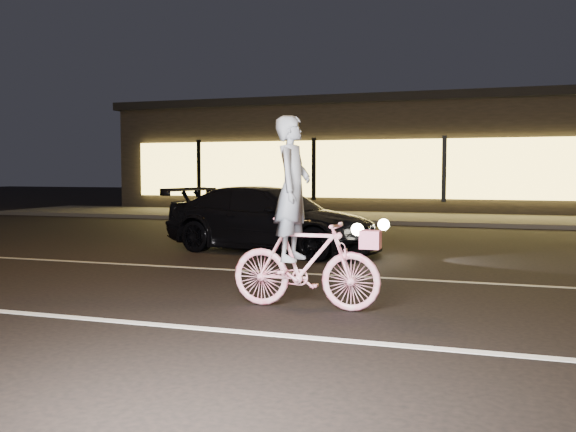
% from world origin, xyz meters
% --- Properties ---
extents(ground, '(90.00, 90.00, 0.00)m').
position_xyz_m(ground, '(0.00, 0.00, 0.00)').
color(ground, black).
rests_on(ground, ground).
extents(lane_stripe_near, '(60.00, 0.12, 0.01)m').
position_xyz_m(lane_stripe_near, '(0.00, -1.50, 0.00)').
color(lane_stripe_near, silver).
rests_on(lane_stripe_near, ground).
extents(lane_stripe_far, '(60.00, 0.10, 0.01)m').
position_xyz_m(lane_stripe_far, '(0.00, 2.00, 0.00)').
color(lane_stripe_far, gray).
rests_on(lane_stripe_far, ground).
extents(sidewalk, '(30.00, 4.00, 0.12)m').
position_xyz_m(sidewalk, '(0.00, 13.00, 0.06)').
color(sidewalk, '#383533').
rests_on(sidewalk, ground).
extents(storefront, '(25.40, 8.42, 4.20)m').
position_xyz_m(storefront, '(0.00, 18.97, 2.15)').
color(storefront, black).
rests_on(storefront, ground).
extents(cyclist, '(1.70, 0.58, 2.14)m').
position_xyz_m(cyclist, '(-0.25, -0.31, 0.76)').
color(cyclist, '#F43064').
rests_on(cyclist, ground).
extents(sedan, '(4.53, 2.59, 1.24)m').
position_xyz_m(sedan, '(-2.27, 4.27, 0.62)').
color(sedan, black).
rests_on(sedan, ground).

